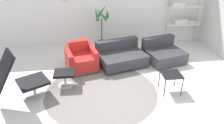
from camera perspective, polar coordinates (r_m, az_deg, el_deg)
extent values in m
plane|color=silver|center=(5.30, -0.06, -6.24)|extent=(12.00, 12.00, 0.00)
cube|color=silver|center=(7.28, -2.59, 15.11)|extent=(12.00, 0.06, 2.80)
cylinder|color=slate|center=(5.10, -2.86, -7.70)|extent=(2.59, 2.59, 0.01)
cylinder|color=#BCBCC1|center=(5.24, -19.35, -8.30)|extent=(0.60, 0.60, 0.02)
cylinder|color=#BCBCC1|center=(5.15, -19.64, -6.73)|extent=(0.06, 0.06, 0.32)
cube|color=black|center=(5.04, -20.00, -4.82)|extent=(0.81, 0.80, 0.06)
cube|color=black|center=(4.78, -26.77, -2.49)|extent=(0.73, 0.75, 0.77)
cylinder|color=#BCBCC1|center=(5.42, -12.00, -5.93)|extent=(0.36, 0.36, 0.02)
cylinder|color=#BCBCC1|center=(5.34, -12.16, -4.49)|extent=(0.05, 0.05, 0.30)
cube|color=black|center=(5.25, -12.35, -2.82)|extent=(0.48, 0.41, 0.06)
cube|color=silver|center=(6.06, -7.87, -1.59)|extent=(0.76, 0.77, 0.06)
cube|color=red|center=(5.96, -7.99, 0.15)|extent=(0.70, 0.88, 0.35)
cube|color=red|center=(6.09, -8.83, 4.20)|extent=(0.56, 0.30, 0.32)
cube|color=red|center=(5.98, -5.02, 1.39)|extent=(0.30, 0.79, 0.53)
cube|color=red|center=(5.87, -11.14, 0.43)|extent=(0.30, 0.79, 0.53)
cube|color=black|center=(6.23, 2.56, -0.51)|extent=(1.31, 1.07, 0.05)
cube|color=#333338|center=(6.15, 2.60, 0.94)|extent=(1.47, 1.24, 0.30)
cube|color=#333338|center=(6.33, 1.27, 4.70)|extent=(1.27, 0.53, 0.29)
cube|color=black|center=(6.60, 13.27, 0.38)|extent=(1.09, 1.01, 0.05)
cube|color=#333338|center=(6.52, 13.43, 1.76)|extent=(1.22, 1.17, 0.30)
cube|color=#333338|center=(6.68, 11.94, 5.31)|extent=(1.03, 0.47, 0.29)
cube|color=black|center=(5.06, 15.29, -3.10)|extent=(0.44, 0.44, 0.02)
cylinder|color=black|center=(4.96, 13.61, -6.68)|extent=(0.02, 0.02, 0.44)
cylinder|color=black|center=(5.10, 17.83, -6.26)|extent=(0.02, 0.02, 0.44)
cylinder|color=black|center=(5.27, 12.23, -4.32)|extent=(0.02, 0.02, 0.44)
cylinder|color=black|center=(5.40, 16.23, -3.99)|extent=(0.02, 0.02, 0.44)
cylinder|color=#333338|center=(7.19, -2.63, 4.42)|extent=(0.31, 0.31, 0.28)
cylinder|color=#382819|center=(7.15, -2.65, 5.38)|extent=(0.28, 0.28, 0.02)
cylinder|color=brown|center=(7.01, -2.71, 8.31)|extent=(0.04, 0.04, 0.75)
cone|color=#2D6B33|center=(6.86, -1.20, 12.59)|extent=(0.12, 0.45, 0.40)
cone|color=#2D6B33|center=(6.99, -2.71, 13.12)|extent=(0.38, 0.16, 0.45)
cone|color=#2D6B33|center=(6.82, -4.09, 12.39)|extent=(0.17, 0.39, 0.38)
cone|color=#2D6B33|center=(6.71, -2.76, 12.29)|extent=(0.37, 0.11, 0.40)
cylinder|color=#BCBCC1|center=(7.74, 14.26, 11.48)|extent=(0.03, 0.03, 1.87)
cylinder|color=#BCBCC1|center=(8.16, 21.34, 11.27)|extent=(0.03, 0.03, 1.87)
cube|color=white|center=(7.90, 17.96, 9.34)|extent=(1.11, 0.28, 0.02)
cube|color=white|center=(7.75, 18.60, 13.51)|extent=(1.11, 0.28, 0.02)
cube|color=beige|center=(7.82, 17.44, 10.03)|extent=(0.45, 0.24, 0.18)
cube|color=silver|center=(7.62, 16.88, 14.14)|extent=(0.39, 0.24, 0.13)
cube|color=#B7B2A8|center=(8.00, 20.11, 9.80)|extent=(0.41, 0.24, 0.13)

